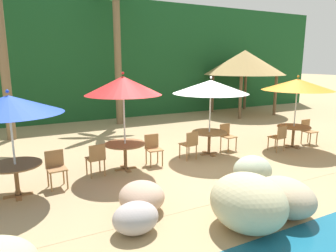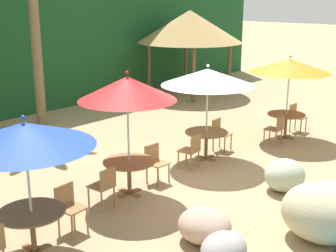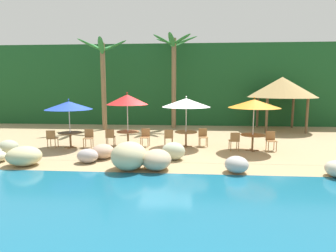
# 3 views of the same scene
# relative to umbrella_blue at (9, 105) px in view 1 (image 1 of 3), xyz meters

# --- Properties ---
(ground_plane) EXTENTS (120.00, 120.00, 0.00)m
(ground_plane) POSITION_rel_umbrella_blue_xyz_m (4.58, 0.31, -2.04)
(ground_plane) COLOR tan
(terrace_deck) EXTENTS (18.00, 5.20, 0.01)m
(terrace_deck) POSITION_rel_umbrella_blue_xyz_m (4.58, 0.31, -2.03)
(terrace_deck) COLOR tan
(terrace_deck) RESTS_ON ground
(foliage_backdrop) EXTENTS (28.00, 2.40, 6.00)m
(foliage_backdrop) POSITION_rel_umbrella_blue_xyz_m (4.58, 9.31, 0.96)
(foliage_backdrop) COLOR #194C23
(foliage_backdrop) RESTS_ON ground
(rock_seawall) EXTENTS (16.69, 2.97, 1.00)m
(rock_seawall) POSITION_rel_umbrella_blue_xyz_m (4.74, -3.05, -1.65)
(rock_seawall) COLOR tan
(rock_seawall) RESTS_ON ground
(umbrella_blue) EXTENTS (2.20, 2.20, 2.35)m
(umbrella_blue) POSITION_rel_umbrella_blue_xyz_m (0.00, 0.00, 0.00)
(umbrella_blue) COLOR silver
(umbrella_blue) RESTS_ON ground
(dining_table_blue) EXTENTS (1.10, 1.10, 0.74)m
(dining_table_blue) POSITION_rel_umbrella_blue_xyz_m (0.00, -0.00, -1.42)
(dining_table_blue) COLOR brown
(dining_table_blue) RESTS_ON ground
(chair_blue_seaward) EXTENTS (0.45, 0.46, 0.87)m
(chair_blue_seaward) POSITION_rel_umbrella_blue_xyz_m (0.84, 0.16, -1.52)
(chair_blue_seaward) COLOR #9E7042
(chair_blue_seaward) RESTS_ON ground
(umbrella_red) EXTENTS (2.02, 2.02, 2.65)m
(umbrella_red) POSITION_rel_umbrella_blue_xyz_m (2.68, 0.54, 0.26)
(umbrella_red) COLOR silver
(umbrella_red) RESTS_ON ground
(dining_table_red) EXTENTS (1.10, 1.10, 0.74)m
(dining_table_red) POSITION_rel_umbrella_blue_xyz_m (2.68, 0.54, -1.42)
(dining_table_red) COLOR brown
(dining_table_red) RESTS_ON ground
(chair_red_seaward) EXTENTS (0.44, 0.45, 0.87)m
(chair_red_seaward) POSITION_rel_umbrella_blue_xyz_m (3.54, 0.59, -1.52)
(chair_red_seaward) COLOR #9E7042
(chair_red_seaward) RESTS_ON ground
(chair_red_inland) EXTENTS (0.46, 0.47, 0.87)m
(chair_red_inland) POSITION_rel_umbrella_blue_xyz_m (1.85, 0.37, -1.52)
(chair_red_inland) COLOR #9E7042
(chair_red_inland) RESTS_ON ground
(umbrella_white) EXTENTS (2.33, 2.33, 2.47)m
(umbrella_white) POSITION_rel_umbrella_blue_xyz_m (5.53, 0.65, 0.11)
(umbrella_white) COLOR silver
(umbrella_white) RESTS_ON ground
(dining_table_white) EXTENTS (1.10, 1.10, 0.74)m
(dining_table_white) POSITION_rel_umbrella_blue_xyz_m (5.53, 0.65, -1.42)
(dining_table_white) COLOR brown
(dining_table_white) RESTS_ON ground
(chair_white_seaward) EXTENTS (0.46, 0.47, 0.87)m
(chair_white_seaward) POSITION_rel_umbrella_blue_xyz_m (6.36, 0.83, -1.52)
(chair_white_seaward) COLOR #9E7042
(chair_white_seaward) RESTS_ON ground
(chair_white_inland) EXTENTS (0.47, 0.48, 0.87)m
(chair_white_inland) POSITION_rel_umbrella_blue_xyz_m (4.69, 0.46, -1.52)
(chair_white_inland) COLOR #9E7042
(chair_white_inland) RESTS_ON ground
(umbrella_orange) EXTENTS (2.31, 2.31, 2.47)m
(umbrella_orange) POSITION_rel_umbrella_blue_xyz_m (8.58, 0.02, 0.12)
(umbrella_orange) COLOR silver
(umbrella_orange) RESTS_ON ground
(dining_table_orange) EXTENTS (1.10, 1.10, 0.74)m
(dining_table_orange) POSITION_rel_umbrella_blue_xyz_m (8.58, 0.02, -1.42)
(dining_table_orange) COLOR brown
(dining_table_orange) RESTS_ON ground
(chair_orange_seaward) EXTENTS (0.43, 0.43, 0.87)m
(chair_orange_seaward) POSITION_rel_umbrella_blue_xyz_m (9.42, 0.12, -1.52)
(chair_orange_seaward) COLOR #9E7042
(chair_orange_seaward) RESTS_ON ground
(chair_orange_inland) EXTENTS (0.45, 0.46, 0.87)m
(chair_orange_inland) POSITION_rel_umbrella_blue_xyz_m (7.74, -0.13, -1.52)
(chair_orange_inland) COLOR #9E7042
(chair_orange_inland) RESTS_ON ground
(palm_tree_nearest) EXTENTS (3.03, 3.25, 5.93)m
(palm_tree_nearest) POSITION_rel_umbrella_blue_xyz_m (-0.03, 5.69, 1.85)
(palm_tree_nearest) COLOR brown
(palm_tree_nearest) RESTS_ON ground
(palm_tree_second) EXTENTS (2.97, 3.03, 6.33)m
(palm_tree_second) POSITION_rel_umbrella_blue_xyz_m (4.61, 6.73, 2.28)
(palm_tree_second) COLOR brown
(palm_tree_second) RESTS_ON ground
(palapa_hut) EXTENTS (4.44, 4.44, 3.53)m
(palapa_hut) POSITION_rel_umbrella_blue_xyz_m (11.75, 6.31, 0.81)
(palapa_hut) COLOR brown
(palapa_hut) RESTS_ON ground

